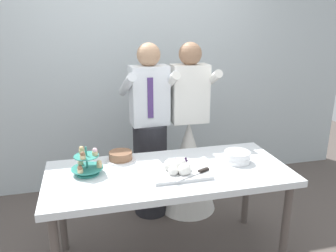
% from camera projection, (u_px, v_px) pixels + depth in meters
% --- Properties ---
extents(rear_wall, '(5.20, 0.10, 2.90)m').
position_uv_depth(rear_wall, '(136.00, 58.00, 3.69)').
color(rear_wall, silver).
rests_on(rear_wall, ground_plane).
extents(dessert_table, '(1.80, 0.80, 0.78)m').
position_uv_depth(dessert_table, '(169.00, 180.00, 2.55)').
color(dessert_table, silver).
rests_on(dessert_table, ground_plane).
extents(cupcake_stand, '(0.23, 0.23, 0.21)m').
position_uv_depth(cupcake_stand, '(87.00, 164.00, 2.45)').
color(cupcake_stand, teal).
rests_on(cupcake_stand, dessert_table).
extents(main_cake_tray, '(0.42, 0.33, 0.13)m').
position_uv_depth(main_cake_tray, '(179.00, 169.00, 2.46)').
color(main_cake_tray, silver).
rests_on(main_cake_tray, dessert_table).
extents(plate_stack, '(0.21, 0.21, 0.09)m').
position_uv_depth(plate_stack, '(237.00, 157.00, 2.66)').
color(plate_stack, white).
rests_on(plate_stack, dessert_table).
extents(round_cake, '(0.24, 0.24, 0.07)m').
position_uv_depth(round_cake, '(121.00, 156.00, 2.70)').
color(round_cake, white).
rests_on(round_cake, dessert_table).
extents(person_groom, '(0.49, 0.51, 1.66)m').
position_uv_depth(person_groom, '(150.00, 142.00, 3.21)').
color(person_groom, '#232328').
rests_on(person_groom, ground_plane).
extents(person_bride, '(0.56, 0.56, 1.66)m').
position_uv_depth(person_bride, '(188.00, 154.00, 3.34)').
color(person_bride, white).
rests_on(person_bride, ground_plane).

